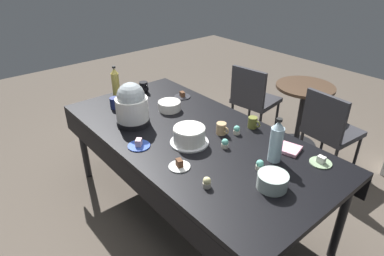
{
  "coord_description": "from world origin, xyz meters",
  "views": [
    {
      "loc": [
        1.64,
        -1.38,
        1.98
      ],
      "look_at": [
        0.0,
        0.0,
        0.8
      ],
      "focal_mm": 30.87,
      "sensor_mm": 36.0,
      "label": 1
    }
  ],
  "objects_px": {
    "ceramic_snack_bowl": "(169,106)",
    "soda_bottle_ginger_ale": "(115,82)",
    "dessert_plate_sage": "(321,162)",
    "cupcake_berry": "(207,182)",
    "dessert_plate_cobalt": "(139,145)",
    "coffee_mug_black": "(144,87)",
    "coffee_mug_olive": "(253,123)",
    "glass_salad_bowl": "(272,181)",
    "potluck_table": "(192,141)",
    "round_cafe_table": "(302,105)",
    "slow_cooker": "(132,105)",
    "coffee_mug_navy": "(115,103)",
    "dessert_plate_charcoal": "(182,96)",
    "maroon_chair_left": "(253,97)",
    "cupcake_lemon": "(260,165)",
    "dessert_plate_white": "(179,165)",
    "soda_bottle_water": "(276,141)",
    "cupcake_rose": "(237,130)",
    "frosted_layer_cake": "(189,136)",
    "maroon_chair_right": "(329,127)",
    "coffee_mug_tan": "(222,129)",
    "cupcake_vanilla": "(225,143)"
  },
  "relations": [
    {
      "from": "ceramic_snack_bowl",
      "to": "soda_bottle_ginger_ale",
      "type": "relative_size",
      "value": 0.67
    },
    {
      "from": "dessert_plate_sage",
      "to": "soda_bottle_ginger_ale",
      "type": "distance_m",
      "value": 1.9
    },
    {
      "from": "dessert_plate_sage",
      "to": "cupcake_berry",
      "type": "height_order",
      "value": "cupcake_berry"
    },
    {
      "from": "dessert_plate_cobalt",
      "to": "coffee_mug_black",
      "type": "distance_m",
      "value": 0.99
    },
    {
      "from": "cupcake_berry",
      "to": "coffee_mug_olive",
      "type": "xyz_separation_m",
      "value": [
        -0.3,
        0.75,
        0.01
      ]
    },
    {
      "from": "cupcake_berry",
      "to": "glass_salad_bowl",
      "type": "bearing_deg",
      "value": 49.33
    },
    {
      "from": "potluck_table",
      "to": "coffee_mug_olive",
      "type": "distance_m",
      "value": 0.49
    },
    {
      "from": "round_cafe_table",
      "to": "slow_cooker",
      "type": "bearing_deg",
      "value": -101.53
    },
    {
      "from": "coffee_mug_olive",
      "to": "coffee_mug_navy",
      "type": "bearing_deg",
      "value": -147.4
    },
    {
      "from": "dessert_plate_charcoal",
      "to": "maroon_chair_left",
      "type": "xyz_separation_m",
      "value": [
        0.05,
        0.98,
        -0.27
      ]
    },
    {
      "from": "coffee_mug_olive",
      "to": "cupcake_lemon",
      "type": "bearing_deg",
      "value": -44.6
    },
    {
      "from": "dessert_plate_cobalt",
      "to": "coffee_mug_olive",
      "type": "relative_size",
      "value": 1.44
    },
    {
      "from": "ceramic_snack_bowl",
      "to": "dessert_plate_white",
      "type": "relative_size",
      "value": 1.37
    },
    {
      "from": "soda_bottle_water",
      "to": "dessert_plate_white",
      "type": "bearing_deg",
      "value": -122.63
    },
    {
      "from": "ceramic_snack_bowl",
      "to": "cupcake_rose",
      "type": "bearing_deg",
      "value": 11.83
    },
    {
      "from": "cupcake_berry",
      "to": "cupcake_rose",
      "type": "relative_size",
      "value": 1.0
    },
    {
      "from": "cupcake_lemon",
      "to": "cupcake_berry",
      "type": "height_order",
      "value": "same"
    },
    {
      "from": "frosted_layer_cake",
      "to": "soda_bottle_water",
      "type": "distance_m",
      "value": 0.6
    },
    {
      "from": "cupcake_berry",
      "to": "round_cafe_table",
      "type": "height_order",
      "value": "cupcake_berry"
    },
    {
      "from": "dessert_plate_white",
      "to": "maroon_chair_right",
      "type": "xyz_separation_m",
      "value": [
        0.12,
        1.69,
        -0.27
      ]
    },
    {
      "from": "potluck_table",
      "to": "dessert_plate_sage",
      "type": "xyz_separation_m",
      "value": [
        0.83,
        0.39,
        0.07
      ]
    },
    {
      "from": "ceramic_snack_bowl",
      "to": "maroon_chair_left",
      "type": "bearing_deg",
      "value": 94.53
    },
    {
      "from": "ceramic_snack_bowl",
      "to": "soda_bottle_water",
      "type": "relative_size",
      "value": 0.63
    },
    {
      "from": "potluck_table",
      "to": "dessert_plate_white",
      "type": "bearing_deg",
      "value": -50.72
    },
    {
      "from": "cupcake_berry",
      "to": "maroon_chair_left",
      "type": "distance_m",
      "value": 2.02
    },
    {
      "from": "soda_bottle_ginger_ale",
      "to": "coffee_mug_tan",
      "type": "height_order",
      "value": "soda_bottle_ginger_ale"
    },
    {
      "from": "frosted_layer_cake",
      "to": "maroon_chair_right",
      "type": "xyz_separation_m",
      "value": [
        0.31,
        1.45,
        -0.32
      ]
    },
    {
      "from": "glass_salad_bowl",
      "to": "dessert_plate_white",
      "type": "relative_size",
      "value": 1.29
    },
    {
      "from": "coffee_mug_olive",
      "to": "round_cafe_table",
      "type": "relative_size",
      "value": 0.15
    },
    {
      "from": "cupcake_rose",
      "to": "potluck_table",
      "type": "bearing_deg",
      "value": -129.84
    },
    {
      "from": "cupcake_lemon",
      "to": "soda_bottle_water",
      "type": "xyz_separation_m",
      "value": [
        -0.01,
        0.15,
        0.11
      ]
    },
    {
      "from": "coffee_mug_black",
      "to": "round_cafe_table",
      "type": "bearing_deg",
      "value": 58.34
    },
    {
      "from": "cupcake_vanilla",
      "to": "soda_bottle_ginger_ale",
      "type": "distance_m",
      "value": 1.31
    },
    {
      "from": "slow_cooker",
      "to": "cupcake_berry",
      "type": "relative_size",
      "value": 5.09
    },
    {
      "from": "potluck_table",
      "to": "cupcake_vanilla",
      "type": "xyz_separation_m",
      "value": [
        0.29,
        0.05,
        0.09
      ]
    },
    {
      "from": "soda_bottle_ginger_ale",
      "to": "dessert_plate_white",
      "type": "bearing_deg",
      "value": -11.42
    },
    {
      "from": "cupcake_vanilla",
      "to": "coffee_mug_olive",
      "type": "bearing_deg",
      "value": 100.24
    },
    {
      "from": "soda_bottle_ginger_ale",
      "to": "maroon_chair_left",
      "type": "xyz_separation_m",
      "value": [
        0.47,
        1.43,
        -0.39
      ]
    },
    {
      "from": "cupcake_berry",
      "to": "maroon_chair_right",
      "type": "height_order",
      "value": "maroon_chair_right"
    },
    {
      "from": "slow_cooker",
      "to": "cupcake_lemon",
      "type": "relative_size",
      "value": 5.09
    },
    {
      "from": "coffee_mug_navy",
      "to": "coffee_mug_black",
      "type": "relative_size",
      "value": 1.06
    },
    {
      "from": "dessert_plate_charcoal",
      "to": "coffee_mug_black",
      "type": "height_order",
      "value": "coffee_mug_black"
    },
    {
      "from": "soda_bottle_ginger_ale",
      "to": "cupcake_berry",
      "type": "bearing_deg",
      "value": -9.53
    },
    {
      "from": "coffee_mug_black",
      "to": "maroon_chair_right",
      "type": "bearing_deg",
      "value": 42.07
    },
    {
      "from": "dessert_plate_sage",
      "to": "soda_bottle_water",
      "type": "xyz_separation_m",
      "value": [
        -0.22,
        -0.2,
        0.13
      ]
    },
    {
      "from": "glass_salad_bowl",
      "to": "maroon_chair_right",
      "type": "bearing_deg",
      "value": 105.35
    },
    {
      "from": "potluck_table",
      "to": "round_cafe_table",
      "type": "height_order",
      "value": "potluck_table"
    },
    {
      "from": "glass_salad_bowl",
      "to": "dessert_plate_charcoal",
      "type": "relative_size",
      "value": 1.19
    },
    {
      "from": "ceramic_snack_bowl",
      "to": "coffee_mug_olive",
      "type": "distance_m",
      "value": 0.73
    },
    {
      "from": "dessert_plate_sage",
      "to": "soda_bottle_ginger_ale",
      "type": "height_order",
      "value": "soda_bottle_ginger_ale"
    }
  ]
}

